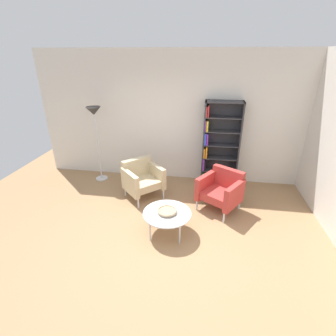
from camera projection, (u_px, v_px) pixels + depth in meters
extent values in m
plane|color=#9E7751|center=(157.00, 242.00, 4.01)|extent=(8.32, 8.32, 0.00)
cube|color=silver|center=(177.00, 118.00, 5.61)|extent=(6.40, 0.12, 2.90)
cube|color=#333338|center=(203.00, 144.00, 5.53)|extent=(0.03, 0.30, 1.90)
cube|color=#333338|center=(239.00, 146.00, 5.42)|extent=(0.03, 0.30, 1.90)
cube|color=#333338|center=(225.00, 102.00, 5.08)|extent=(0.80, 0.30, 0.03)
cube|color=#333338|center=(217.00, 182.00, 5.87)|extent=(0.80, 0.30, 0.03)
cube|color=#333338|center=(221.00, 143.00, 5.60)|extent=(0.80, 0.02, 1.90)
cube|color=#333338|center=(218.00, 170.00, 5.73)|extent=(0.76, 0.28, 0.02)
cube|color=#333338|center=(220.00, 158.00, 5.60)|extent=(0.76, 0.28, 0.02)
cube|color=#333338|center=(221.00, 145.00, 5.48)|extent=(0.76, 0.28, 0.02)
cube|color=#333338|center=(222.00, 131.00, 5.35)|extent=(0.76, 0.28, 0.02)
cube|color=#333338|center=(223.00, 117.00, 5.22)|extent=(0.76, 0.28, 0.02)
cube|color=green|center=(203.00, 177.00, 5.82)|extent=(0.04, 0.20, 0.22)
cube|color=yellow|center=(204.00, 177.00, 5.85)|extent=(0.02, 0.25, 0.18)
cube|color=purple|center=(204.00, 163.00, 5.69)|extent=(0.03, 0.23, 0.27)
cube|color=black|center=(205.00, 164.00, 5.69)|extent=(0.03, 0.22, 0.25)
cube|color=orange|center=(204.00, 153.00, 5.56)|extent=(0.03, 0.18, 0.21)
cube|color=orange|center=(206.00, 152.00, 5.54)|extent=(0.04, 0.18, 0.25)
cube|color=blue|center=(205.00, 138.00, 5.44)|extent=(0.04, 0.23, 0.26)
cube|color=purple|center=(207.00, 139.00, 5.44)|extent=(0.03, 0.23, 0.25)
cube|color=purple|center=(206.00, 125.00, 5.32)|extent=(0.02, 0.24, 0.23)
cube|color=yellow|center=(207.00, 125.00, 5.32)|extent=(0.04, 0.24, 0.22)
cube|color=red|center=(207.00, 111.00, 5.19)|extent=(0.02, 0.22, 0.21)
cube|color=red|center=(208.00, 111.00, 5.19)|extent=(0.02, 0.23, 0.24)
cylinder|color=silver|center=(167.00, 213.00, 4.08)|extent=(0.80, 0.80, 0.02)
cylinder|color=silver|center=(150.00, 231.00, 3.98)|extent=(0.03, 0.03, 0.38)
cylinder|color=silver|center=(180.00, 234.00, 3.92)|extent=(0.03, 0.03, 0.38)
cylinder|color=silver|center=(156.00, 214.00, 4.41)|extent=(0.03, 0.03, 0.38)
cylinder|color=silver|center=(183.00, 216.00, 4.35)|extent=(0.03, 0.03, 0.38)
cylinder|color=tan|center=(167.00, 212.00, 4.07)|extent=(0.13, 0.13, 0.02)
cylinder|color=tan|center=(167.00, 211.00, 4.06)|extent=(0.32, 0.32, 0.02)
torus|color=tan|center=(167.00, 211.00, 4.06)|extent=(0.32, 0.32, 0.02)
cube|color=#B73833|center=(219.00, 195.00, 4.75)|extent=(0.85, 0.84, 0.16)
cube|color=#B73833|center=(228.00, 177.00, 4.82)|extent=(0.60, 0.45, 0.38)
cube|color=#B73833|center=(206.00, 185.00, 4.88)|extent=(0.42, 0.57, 0.46)
cube|color=#B73833|center=(234.00, 196.00, 4.50)|extent=(0.42, 0.57, 0.46)
cylinder|color=silver|center=(197.00, 204.00, 4.81)|extent=(0.04, 0.04, 0.24)
cylinder|color=silver|center=(224.00, 217.00, 4.44)|extent=(0.04, 0.04, 0.24)
cylinder|color=silver|center=(213.00, 193.00, 5.20)|extent=(0.04, 0.04, 0.24)
cylinder|color=silver|center=(239.00, 204.00, 4.83)|extent=(0.04, 0.04, 0.24)
cube|color=#C6B289|center=(143.00, 183.00, 5.17)|extent=(0.86, 0.86, 0.16)
cube|color=#C6B289|center=(136.00, 167.00, 5.26)|extent=(0.55, 0.53, 0.38)
cube|color=#C6B289|center=(130.00, 183.00, 4.95)|extent=(0.50, 0.52, 0.46)
cube|color=#C6B289|center=(156.00, 175.00, 5.27)|extent=(0.50, 0.52, 0.46)
cylinder|color=silver|center=(138.00, 202.00, 4.87)|extent=(0.04, 0.04, 0.24)
cylinder|color=silver|center=(164.00, 193.00, 5.18)|extent=(0.04, 0.04, 0.24)
cylinder|color=silver|center=(125.00, 190.00, 5.30)|extent=(0.04, 0.04, 0.24)
cylinder|color=silver|center=(149.00, 183.00, 5.62)|extent=(0.04, 0.04, 0.24)
cylinder|color=silver|center=(102.00, 178.00, 6.06)|extent=(0.28, 0.28, 0.02)
cylinder|color=silver|center=(98.00, 146.00, 5.71)|extent=(0.03, 0.03, 1.65)
cone|color=#2D2D2D|center=(93.00, 111.00, 5.37)|extent=(0.32, 0.32, 0.18)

